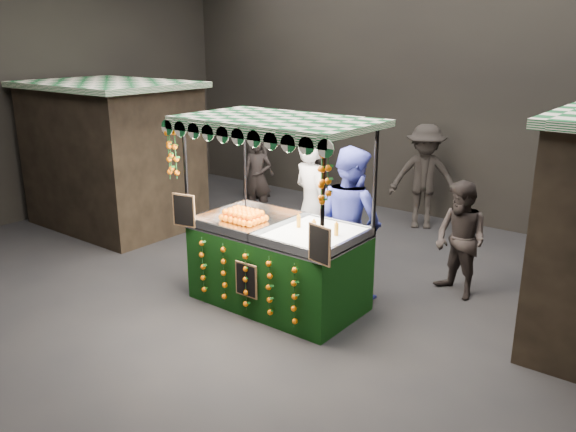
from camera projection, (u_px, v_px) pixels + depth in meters
The scene contains 11 objects.
ground at pixel (265, 304), 7.56m from camera, with size 12.00×12.00×0.00m, color black.
market_hall at pixel (261, 32), 6.57m from camera, with size 12.10×10.10×5.05m.
neighbour_stall_left at pixel (113, 154), 10.51m from camera, with size 3.00×2.20×2.60m.
juice_stall at pixel (277, 250), 7.35m from camera, with size 2.49×1.47×2.41m.
vendor_grey at pixel (313, 208), 8.17m from camera, with size 0.89×0.74×2.07m.
vendor_blue at pixel (351, 221), 7.66m from camera, with size 1.17×1.04×2.01m.
shopper_0 at pixel (257, 177), 11.15m from camera, with size 0.66×0.56×1.53m.
shopper_1 at pixel (461, 240), 7.61m from camera, with size 0.93×0.85×1.57m.
shopper_2 at pixel (315, 172), 11.59m from camera, with size 0.97×0.72×1.52m.
shopper_3 at pixel (424, 177), 10.39m from camera, with size 1.40×1.18×1.89m.
shopper_4 at pixel (257, 161), 12.48m from camera, with size 0.81×0.56×1.59m.
Camera 1 is at (4.45, -5.28, 3.31)m, focal length 36.18 mm.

